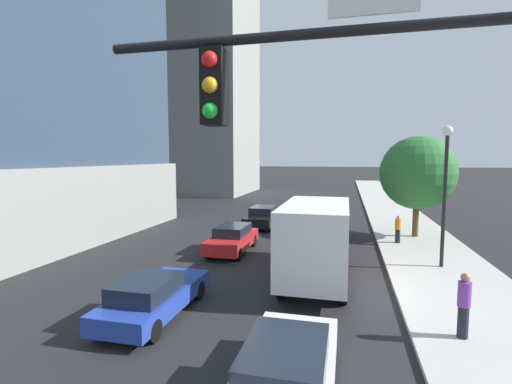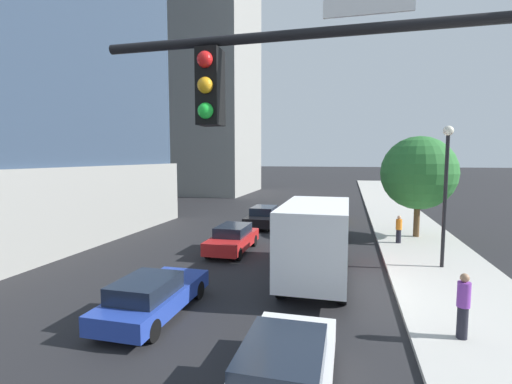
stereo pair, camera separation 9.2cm
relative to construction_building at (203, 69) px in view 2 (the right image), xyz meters
The scene contains 14 objects.
sidewalk 41.87m from the construction_building, 49.83° to the right, with size 4.74×120.00×0.15m, color #B2AFA8.
construction_building is the anchor object (origin of this frame).
traffic_light_pole 51.08m from the construction_building, 65.10° to the right, with size 5.72×0.48×7.04m.
street_lamp 42.61m from the construction_building, 52.60° to the right, with size 0.44×0.44×6.28m.
street_tree 37.93m from the construction_building, 46.16° to the right, with size 4.49×4.49×6.21m.
car_black 32.72m from the construction_building, 58.98° to the right, with size 1.90×4.69×1.48m.
car_blue 45.50m from the construction_building, 69.98° to the right, with size 1.83×4.68×1.36m.
car_white 49.83m from the construction_building, 65.79° to the right, with size 1.92×4.50×1.37m.
car_gray 37.49m from the construction_building, 54.97° to the right, with size 1.89×4.06×1.44m.
car_red 38.45m from the construction_building, 65.27° to the right, with size 1.80×4.50×1.43m.
car_gold 32.69m from the construction_building, 46.63° to the right, with size 1.82×4.03×1.36m.
box_truck 42.91m from the construction_building, 61.20° to the right, with size 2.45×7.63×3.30m.
pedestrian_purple_shirt 48.56m from the construction_building, 59.02° to the right, with size 0.34×0.34×1.81m.
pedestrian_orange_shirt 39.80m from the construction_building, 49.93° to the right, with size 0.34×0.34×1.59m.
Camera 2 is at (3.55, -0.77, 5.07)m, focal length 25.79 mm.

